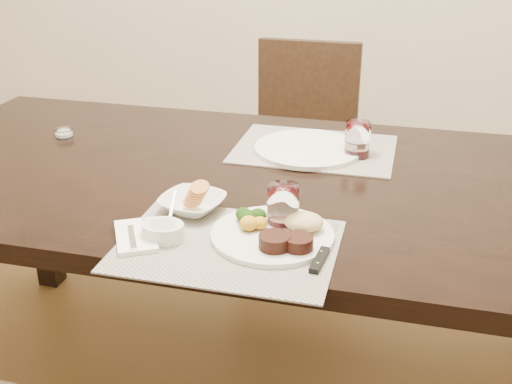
% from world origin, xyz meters
% --- Properties ---
extents(dining_table, '(2.00, 1.00, 0.75)m').
position_xyz_m(dining_table, '(0.00, 0.00, 0.67)').
color(dining_table, black).
rests_on(dining_table, ground).
extents(chair_far, '(0.42, 0.42, 0.90)m').
position_xyz_m(chair_far, '(0.00, 0.93, 0.50)').
color(chair_far, black).
rests_on(chair_far, ground).
extents(placemat_near, '(0.46, 0.34, 0.00)m').
position_xyz_m(placemat_near, '(0.08, -0.39, 0.75)').
color(placemat_near, gray).
rests_on(placemat_near, dining_table).
extents(placemat_far, '(0.46, 0.34, 0.00)m').
position_xyz_m(placemat_far, '(0.16, 0.22, 0.75)').
color(placemat_far, gray).
rests_on(placemat_far, dining_table).
extents(dinner_plate, '(0.27, 0.27, 0.05)m').
position_xyz_m(dinner_plate, '(0.18, -0.34, 0.77)').
color(dinner_plate, silver).
rests_on(dinner_plate, placemat_near).
extents(napkin_fork, '(0.14, 0.17, 0.01)m').
position_xyz_m(napkin_fork, '(-0.12, -0.41, 0.76)').
color(napkin_fork, white).
rests_on(napkin_fork, placemat_near).
extents(steak_knife, '(0.03, 0.23, 0.01)m').
position_xyz_m(steak_knife, '(0.28, -0.39, 0.76)').
color(steak_knife, white).
rests_on(steak_knife, placemat_near).
extents(cracker_bowl, '(0.17, 0.17, 0.07)m').
position_xyz_m(cracker_bowl, '(-0.05, -0.25, 0.77)').
color(cracker_bowl, silver).
rests_on(cracker_bowl, placemat_near).
extents(sauce_ramekin, '(0.09, 0.14, 0.07)m').
position_xyz_m(sauce_ramekin, '(-0.06, -0.40, 0.77)').
color(sauce_ramekin, silver).
rests_on(sauce_ramekin, placemat_near).
extents(wine_glass_near, '(0.07, 0.07, 0.10)m').
position_xyz_m(wine_glass_near, '(0.17, -0.28, 0.80)').
color(wine_glass_near, white).
rests_on(wine_glass_near, placemat_near).
extents(far_plate, '(0.31, 0.31, 0.01)m').
position_xyz_m(far_plate, '(0.15, 0.20, 0.76)').
color(far_plate, silver).
rests_on(far_plate, placemat_far).
extents(wine_glass_far, '(0.07, 0.07, 0.10)m').
position_xyz_m(wine_glass_far, '(0.29, 0.19, 0.80)').
color(wine_glass_far, white).
rests_on(wine_glass_far, placemat_far).
extents(salt_cellar, '(0.05, 0.05, 0.02)m').
position_xyz_m(salt_cellar, '(-0.61, 0.14, 0.76)').
color(salt_cellar, white).
rests_on(salt_cellar, dining_table).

